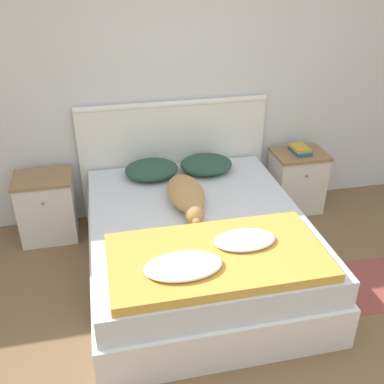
% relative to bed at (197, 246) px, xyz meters
% --- Properties ---
extents(ground_plane, '(16.00, 16.00, 0.00)m').
position_rel_bed_xyz_m(ground_plane, '(0.09, -1.06, -0.26)').
color(ground_plane, brown).
extents(wall_back, '(9.00, 0.06, 2.55)m').
position_rel_bed_xyz_m(wall_back, '(0.09, 1.07, 1.01)').
color(wall_back, silver).
rests_on(wall_back, ground_plane).
extents(bed, '(1.63, 1.94, 0.53)m').
position_rel_bed_xyz_m(bed, '(0.00, 0.00, 0.00)').
color(bed, white).
rests_on(bed, ground_plane).
extents(headboard, '(1.71, 0.06, 1.11)m').
position_rel_bed_xyz_m(headboard, '(0.00, 0.99, 0.31)').
color(headboard, white).
rests_on(headboard, ground_plane).
extents(nightstand_left, '(0.49, 0.39, 0.60)m').
position_rel_bed_xyz_m(nightstand_left, '(-1.17, 0.78, 0.04)').
color(nightstand_left, silver).
rests_on(nightstand_left, ground_plane).
extents(nightstand_right, '(0.49, 0.39, 0.60)m').
position_rel_bed_xyz_m(nightstand_right, '(1.17, 0.78, 0.04)').
color(nightstand_right, silver).
rests_on(nightstand_right, ground_plane).
extents(pillow_left, '(0.46, 0.40, 0.13)m').
position_rel_bed_xyz_m(pillow_left, '(-0.24, 0.72, 0.34)').
color(pillow_left, '#284C3D').
rests_on(pillow_left, bed).
extents(pillow_right, '(0.46, 0.40, 0.13)m').
position_rel_bed_xyz_m(pillow_right, '(0.24, 0.72, 0.34)').
color(pillow_right, '#284C3D').
rests_on(pillow_right, bed).
extents(quilt, '(1.38, 0.73, 0.12)m').
position_rel_bed_xyz_m(quilt, '(-0.01, -0.56, 0.31)').
color(quilt, gold).
rests_on(quilt, bed).
extents(dog, '(0.28, 0.78, 0.16)m').
position_rel_bed_xyz_m(dog, '(-0.04, 0.20, 0.35)').
color(dog, tan).
rests_on(dog, bed).
extents(book_stack, '(0.15, 0.23, 0.06)m').
position_rel_bed_xyz_m(book_stack, '(1.17, 0.79, 0.36)').
color(book_stack, '#285689').
rests_on(book_stack, nightstand_right).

